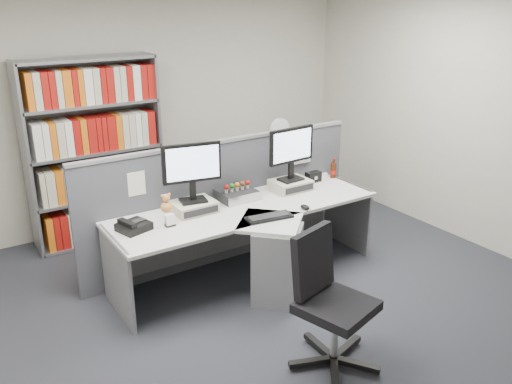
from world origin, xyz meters
TOP-DOWN VIEW (x-y plane):
  - ground at (0.00, 0.00)m, footprint 5.50×5.50m
  - room_shell at (0.00, 0.00)m, footprint 5.04×5.54m
  - partition at (0.00, 1.25)m, footprint 3.00×0.08m
  - desk at (0.00, 0.60)m, footprint 2.60×1.20m
  - monitor_riser_left at (-0.47, 0.98)m, footprint 0.38×0.31m
  - monitor_riser_right at (0.63, 0.98)m, footprint 0.38×0.31m
  - monitor_left at (-0.47, 0.98)m, footprint 0.53×0.21m
  - monitor_right at (0.63, 0.98)m, footprint 0.53×0.19m
  - desktop_pc at (0.03, 1.04)m, footprint 0.35×0.31m
  - figurines at (0.03, 1.03)m, footprint 0.29×0.05m
  - keyboard at (0.02, 0.47)m, footprint 0.44×0.21m
  - mouse at (0.42, 0.47)m, footprint 0.07×0.11m
  - desk_phone at (-1.08, 0.88)m, footprint 0.30×0.28m
  - desk_calendar at (-0.78, 0.80)m, footprint 0.09×0.07m
  - plush_toy at (-0.78, 0.87)m, footprint 0.10×0.10m
  - speaker at (0.98, 1.04)m, footprint 0.16×0.09m
  - cola_bottle at (1.24, 1.03)m, footprint 0.07×0.07m
  - shelving_unit at (-0.90, 2.44)m, footprint 1.41×0.40m
  - filing_cabinet at (1.20, 1.99)m, footprint 0.45×0.61m
  - desk_fan at (1.20, 1.99)m, footprint 0.30×0.18m
  - office_chair at (-0.20, -0.60)m, footprint 0.67×0.65m

SIDE VIEW (x-z plane):
  - ground at x=0.00m, z-range 0.00..0.00m
  - filing_cabinet at x=1.20m, z-range 0.00..0.70m
  - desk at x=0.00m, z-range 0.10..0.82m
  - office_chair at x=-0.20m, z-range 0.04..1.05m
  - partition at x=0.00m, z-range 0.01..1.29m
  - keyboard at x=0.02m, z-range 0.72..0.75m
  - mouse at x=0.42m, z-range 0.72..0.76m
  - desk_phone at x=-1.08m, z-range 0.71..0.81m
  - desktop_pc at x=0.03m, z-range 0.72..0.81m
  - desk_calendar at x=-0.78m, z-range 0.71..0.82m
  - monitor_riser_left at x=-0.47m, z-range 0.72..0.82m
  - monitor_riser_right at x=0.63m, z-range 0.72..0.82m
  - speaker at x=0.98m, z-range 0.72..0.83m
  - cola_bottle at x=1.24m, z-range 0.69..0.91m
  - figurines at x=0.03m, z-range 0.82..0.91m
  - plush_toy at x=-0.78m, z-range 0.81..0.98m
  - shelving_unit at x=-0.90m, z-range -0.02..1.98m
  - desk_fan at x=1.20m, z-range 0.76..1.26m
  - monitor_right at x=0.63m, z-range 0.87..1.41m
  - monitor_left at x=-0.47m, z-range 0.87..1.42m
  - room_shell at x=0.00m, z-range 0.43..3.15m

